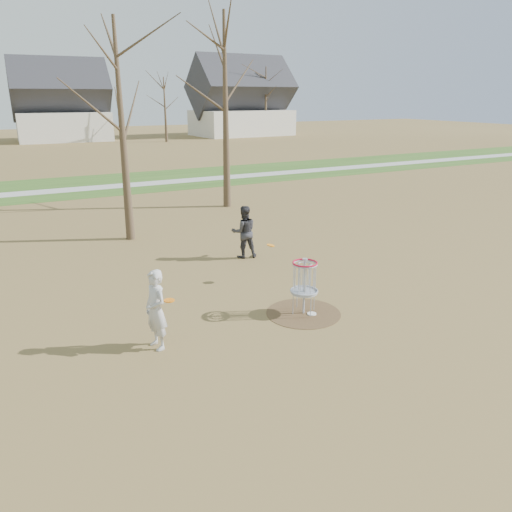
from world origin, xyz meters
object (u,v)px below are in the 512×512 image
(player_standing, at_px, (156,310))
(player_throwing, at_px, (244,232))
(disc_golf_basket, at_px, (304,278))
(disc_grounded, at_px, (312,314))

(player_standing, height_order, player_throwing, same)
(player_standing, bearing_deg, player_throwing, 125.16)
(disc_golf_basket, bearing_deg, player_standing, -179.68)
(player_throwing, bearing_deg, player_standing, 60.20)
(player_standing, relative_size, player_throwing, 1.00)
(player_standing, relative_size, disc_grounded, 7.70)
(player_standing, relative_size, disc_golf_basket, 1.25)
(player_throwing, bearing_deg, disc_grounded, 96.40)
(player_throwing, relative_size, disc_grounded, 7.70)
(player_standing, height_order, disc_grounded, player_standing)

